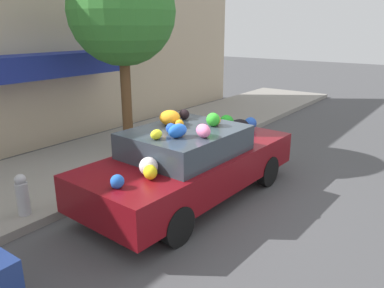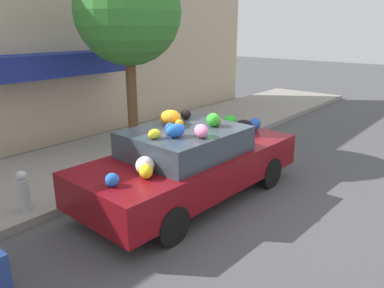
% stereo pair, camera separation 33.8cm
% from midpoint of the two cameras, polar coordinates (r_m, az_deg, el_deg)
% --- Properties ---
extents(ground_plane, '(60.00, 60.00, 0.00)m').
position_cam_midpoint_polar(ground_plane, '(7.23, -2.42, -7.75)').
color(ground_plane, '#4C4C4F').
extents(sidewalk_curb, '(24.00, 3.20, 0.15)m').
position_cam_midpoint_polar(sidewalk_curb, '(9.03, -15.88, -2.67)').
color(sidewalk_curb, gray).
rests_on(sidewalk_curb, ground).
extents(building_facade, '(18.00, 1.20, 5.89)m').
position_cam_midpoint_polar(building_facade, '(10.39, -24.98, 14.94)').
color(building_facade, '#C6B293').
rests_on(building_facade, ground).
extents(street_tree, '(2.38, 2.38, 4.45)m').
position_cam_midpoint_polar(street_tree, '(8.83, -11.79, 19.12)').
color(street_tree, brown).
rests_on(street_tree, sidewalk_curb).
extents(fire_hydrant, '(0.20, 0.20, 0.70)m').
position_cam_midpoint_polar(fire_hydrant, '(6.72, -25.76, -7.00)').
color(fire_hydrant, '#B2B2B7').
rests_on(fire_hydrant, sidewalk_curb).
extents(art_car, '(4.53, 1.98, 1.64)m').
position_cam_midpoint_polar(art_car, '(6.84, -1.56, -2.60)').
color(art_car, maroon).
rests_on(art_car, ground).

